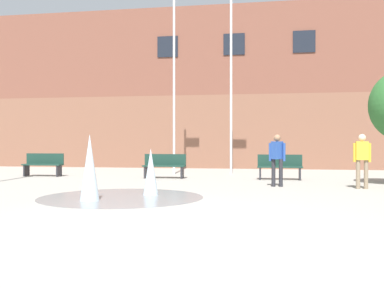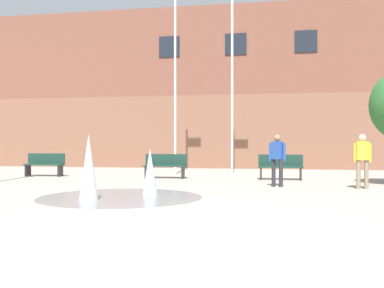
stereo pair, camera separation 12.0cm
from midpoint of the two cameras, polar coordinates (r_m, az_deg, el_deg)
name	(u,v)px [view 1 (the left image)]	position (r m, az deg, el deg)	size (l,w,h in m)	color
ground_plane	(157,225)	(7.46, -4.97, -10.19)	(100.00, 100.00, 0.00)	#9E998E
library_building	(238,92)	(26.32, 5.76, 6.53)	(36.00, 6.05, 8.51)	brown
splash_fountain	(116,175)	(11.00, -9.99, -3.91)	(4.02, 4.02, 1.54)	gray
park_bench_center	(43,164)	(18.91, -18.52, -2.45)	(1.60, 0.44, 0.91)	#28282D
park_bench_under_right_flagpole	(164,166)	(16.94, -3.74, -2.75)	(1.60, 0.44, 0.91)	#28282D
park_bench_near_trashcan	(280,166)	(16.52, 10.89, -2.82)	(1.60, 0.44, 0.91)	#28282D
adult_near_bench	(277,156)	(13.90, 10.52, -1.51)	(0.50, 0.39, 1.59)	#28282D
adult_watching	(362,157)	(13.89, 20.56, -1.52)	(0.50, 0.21, 1.59)	#89755B
flagpole_left	(175,70)	(19.49, -2.39, 9.32)	(0.80, 0.10, 8.38)	silver
flagpole_right	(232,70)	(19.12, 4.89, 9.38)	(0.80, 0.10, 8.31)	silver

